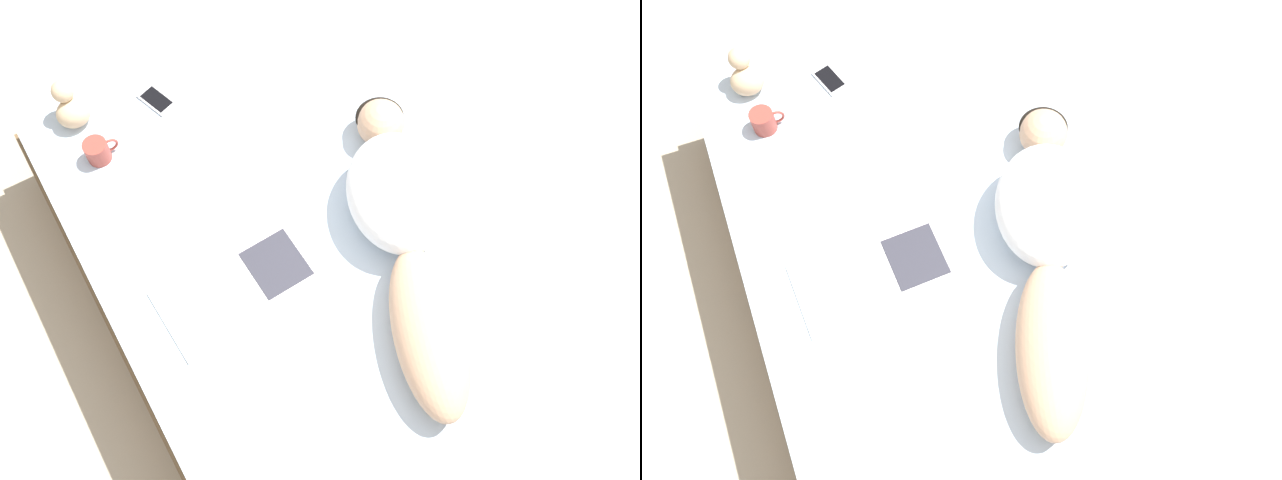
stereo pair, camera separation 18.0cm
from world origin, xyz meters
TOP-DOWN VIEW (x-y plane):
  - ground_plane at (0.00, 0.00)m, footprint 12.00×12.00m
  - bed at (0.00, 0.00)m, footprint 1.88×2.30m
  - person at (0.07, -0.10)m, footprint 0.63×1.17m
  - open_magazine at (-0.47, 0.04)m, footprint 0.56×0.31m
  - coffee_mug at (-0.68, 0.73)m, footprint 0.12×0.09m
  - cell_phone at (-0.40, 0.86)m, footprint 0.12×0.16m
  - plush_toy at (-0.70, 0.93)m, footprint 0.13×0.14m

SIDE VIEW (x-z plane):
  - ground_plane at x=0.00m, z-range 0.00..0.00m
  - bed at x=0.00m, z-range 0.00..0.51m
  - open_magazine at x=-0.47m, z-range 0.51..0.52m
  - cell_phone at x=-0.40m, z-range 0.51..0.53m
  - coffee_mug at x=-0.68m, z-range 0.52..0.60m
  - plush_toy at x=-0.70m, z-range 0.50..0.67m
  - person at x=0.07m, z-range 0.50..0.74m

